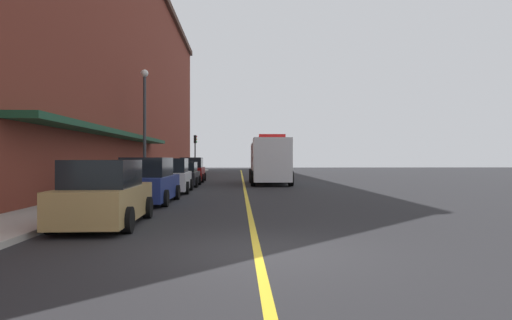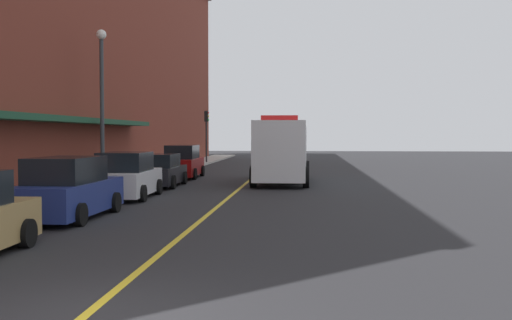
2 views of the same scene
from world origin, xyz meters
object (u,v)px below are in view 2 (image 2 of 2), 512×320
(parked_car_1, at_px, (69,190))
(traffic_light_near, at_px, (206,126))
(parking_meter_0, at_px, (121,166))
(street_lamp_left, at_px, (102,91))
(parked_car_4, at_px, (183,163))
(box_truck, at_px, (282,152))
(parked_car_3, at_px, (159,171))
(parked_car_2, at_px, (127,177))
(parking_meter_1, at_px, (115,167))

(parked_car_1, relative_size, traffic_light_near, 1.10)
(parking_meter_0, relative_size, street_lamp_left, 0.19)
(parked_car_4, relative_size, street_lamp_left, 0.66)
(parked_car_4, distance_m, box_truck, 6.45)
(parked_car_4, distance_m, street_lamp_left, 8.76)
(parked_car_4, xyz_separation_m, box_truck, (5.78, -2.78, 0.73))
(parked_car_3, xyz_separation_m, traffic_light_near, (-1.33, 21.78, 2.41))
(parked_car_1, xyz_separation_m, parking_meter_0, (-1.39, 9.43, 0.21))
(parked_car_2, xyz_separation_m, parked_car_3, (-0.02, 5.15, -0.10))
(parked_car_3, bearing_deg, parking_meter_0, 134.56)
(parked_car_1, height_order, parked_car_3, parked_car_1)
(traffic_light_near, bearing_deg, parked_car_2, -87.13)
(street_lamp_left, bearing_deg, box_truck, 32.67)
(parked_car_1, height_order, parked_car_4, parked_car_4)
(parked_car_4, relative_size, parking_meter_1, 3.43)
(parked_car_4, bearing_deg, parked_car_2, 179.01)
(parked_car_2, distance_m, parking_meter_1, 3.30)
(box_truck, xyz_separation_m, street_lamp_left, (-7.77, -4.98, 2.80))
(parked_car_1, height_order, parking_meter_0, parked_car_1)
(parking_meter_1, distance_m, street_lamp_left, 3.39)
(parked_car_1, distance_m, parked_car_4, 16.49)
(parked_car_3, height_order, box_truck, box_truck)
(parked_car_2, bearing_deg, parked_car_3, -1.75)
(parking_meter_0, bearing_deg, box_truck, 30.81)
(parked_car_3, bearing_deg, parked_car_1, 179.42)
(parking_meter_0, xyz_separation_m, street_lamp_left, (-0.60, -0.71, 3.34))
(parking_meter_0, bearing_deg, parked_car_2, -69.36)
(box_truck, bearing_deg, street_lamp_left, -57.00)
(box_truck, bearing_deg, parking_meter_0, -58.86)
(parked_car_4, height_order, street_lamp_left, street_lamp_left)
(parked_car_2, relative_size, box_truck, 0.55)
(parking_meter_1, relative_size, street_lamp_left, 0.19)
(parking_meter_0, bearing_deg, parked_car_1, -81.60)
(parked_car_2, height_order, parked_car_4, parked_car_4)
(box_truck, relative_size, parking_meter_0, 6.22)
(parked_car_3, relative_size, parking_meter_0, 3.30)
(parking_meter_0, distance_m, parking_meter_1, 0.78)
(parked_car_1, bearing_deg, parking_meter_0, 8.80)
(parked_car_3, bearing_deg, traffic_light_near, 2.91)
(parked_car_2, height_order, parking_meter_0, parked_car_2)
(parked_car_4, xyz_separation_m, parking_meter_0, (-1.39, -7.06, 0.19))
(parked_car_1, relative_size, parked_car_4, 1.04)
(parked_car_1, xyz_separation_m, parked_car_3, (-0.00, 10.83, -0.11))
(parked_car_3, relative_size, street_lamp_left, 0.63)
(box_truck, relative_size, street_lamp_left, 1.19)
(parking_meter_0, bearing_deg, parked_car_4, 78.83)
(traffic_light_near, bearing_deg, parking_meter_0, -90.15)
(parked_car_4, xyz_separation_m, street_lamp_left, (-1.99, -7.76, 3.53))
(parking_meter_0, relative_size, traffic_light_near, 0.31)
(parking_meter_1, bearing_deg, traffic_light_near, 89.85)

